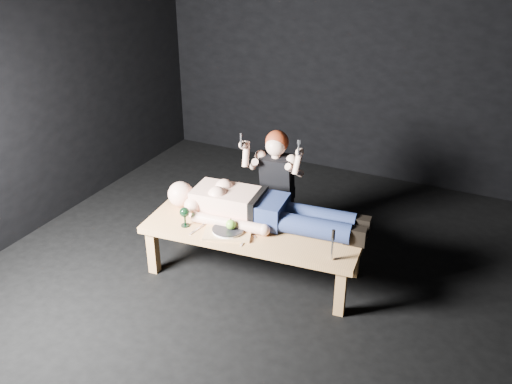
# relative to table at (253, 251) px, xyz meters

# --- Properties ---
(ground) EXTENTS (5.00, 5.00, 0.00)m
(ground) POSITION_rel_table_xyz_m (0.29, -0.12, -0.23)
(ground) COLOR black
(ground) RESTS_ON ground
(back_wall) EXTENTS (5.00, 0.00, 5.00)m
(back_wall) POSITION_rel_table_xyz_m (0.29, 2.38, 1.27)
(back_wall) COLOR black
(back_wall) RESTS_ON ground
(table) EXTENTS (1.83, 0.83, 0.45)m
(table) POSITION_rel_table_xyz_m (0.00, 0.00, 0.00)
(table) COLOR #BF8349
(table) RESTS_ON ground
(lying_man) EXTENTS (1.97, 0.77, 0.29)m
(lying_man) POSITION_rel_table_xyz_m (0.05, 0.13, 0.37)
(lying_man) COLOR #DCAB90
(lying_man) RESTS_ON table
(kneeling_woman) EXTENTS (0.67, 0.74, 1.13)m
(kneeling_woman) POSITION_rel_table_xyz_m (-0.05, 0.62, 0.34)
(kneeling_woman) COLOR black
(kneeling_woman) RESTS_ON ground
(serving_tray) EXTENTS (0.44, 0.38, 0.02)m
(serving_tray) POSITION_rel_table_xyz_m (-0.14, -0.17, 0.24)
(serving_tray) COLOR tan
(serving_tray) RESTS_ON table
(plate) EXTENTS (0.32, 0.32, 0.02)m
(plate) POSITION_rel_table_xyz_m (-0.14, -0.17, 0.26)
(plate) COLOR white
(plate) RESTS_ON serving_tray
(apple) EXTENTS (0.08, 0.08, 0.08)m
(apple) POSITION_rel_table_xyz_m (-0.12, -0.16, 0.31)
(apple) COLOR #56A324
(apple) RESTS_ON plate
(goblet) EXTENTS (0.09, 0.09, 0.17)m
(goblet) POSITION_rel_table_xyz_m (-0.51, -0.22, 0.31)
(goblet) COLOR black
(goblet) RESTS_ON table
(fork_flat) EXTENTS (0.04, 0.19, 0.01)m
(fork_flat) POSITION_rel_table_xyz_m (-0.39, -0.23, 0.23)
(fork_flat) COLOR #B2B2B7
(fork_flat) RESTS_ON table
(knife_flat) EXTENTS (0.03, 0.19, 0.01)m
(knife_flat) POSITION_rel_table_xyz_m (0.03, -0.21, 0.23)
(knife_flat) COLOR #B2B2B7
(knife_flat) RESTS_ON table
(spoon_flat) EXTENTS (0.16, 0.13, 0.01)m
(spoon_flat) POSITION_rel_table_xyz_m (0.02, -0.09, 0.23)
(spoon_flat) COLOR #B2B2B7
(spoon_flat) RESTS_ON table
(carving_knife) EXTENTS (0.04, 0.04, 0.25)m
(carving_knife) POSITION_rel_table_xyz_m (0.73, -0.17, 0.35)
(carving_knife) COLOR #B2B2B7
(carving_knife) RESTS_ON table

